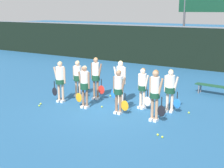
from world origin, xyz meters
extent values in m
plane|color=#235684|center=(0.00, 0.00, 0.00)|extent=(140.00, 140.00, 0.00)
cube|color=black|center=(0.00, 9.48, 1.31)|extent=(60.00, 0.06, 2.63)
cube|color=slate|center=(0.00, 9.48, 2.67)|extent=(60.00, 0.08, 0.08)
cylinder|color=#515156|center=(-0.85, 10.48, 2.51)|extent=(0.14, 0.14, 5.02)
cube|color=#0F3823|center=(0.91, 10.48, 4.30)|extent=(4.29, 0.12, 1.46)
cube|color=#19472D|center=(3.16, 3.90, 0.42)|extent=(2.13, 0.56, 0.04)
cylinder|color=slate|center=(2.32, 4.10, 0.20)|extent=(0.06, 0.06, 0.40)
cylinder|color=slate|center=(2.29, 3.85, 0.20)|extent=(0.06, 0.06, 0.40)
cylinder|color=tan|center=(-2.06, -0.50, 0.41)|extent=(0.10, 0.10, 0.81)
cylinder|color=tan|center=(-2.25, -0.53, 0.41)|extent=(0.10, 0.10, 0.81)
cube|color=white|center=(-2.06, -0.53, 0.04)|extent=(0.14, 0.25, 0.09)
cube|color=white|center=(-2.24, -0.56, 0.04)|extent=(0.14, 0.25, 0.09)
cylinder|color=#16422B|center=(-2.15, -0.52, 0.87)|extent=(0.40, 0.40, 0.18)
cylinder|color=white|center=(-2.15, -0.52, 1.15)|extent=(0.35, 0.35, 0.68)
sphere|color=tan|center=(-2.15, -0.52, 1.59)|extent=(0.19, 0.19, 0.19)
sphere|color=#D8B772|center=(-2.16, -0.50, 1.62)|extent=(0.18, 0.18, 0.18)
cylinder|color=tan|center=(-2.36, -0.55, 1.14)|extent=(0.22, 0.11, 0.65)
cylinder|color=tan|center=(-1.95, -0.49, 1.14)|extent=(0.08, 0.08, 0.65)
cylinder|color=black|center=(-2.44, -0.58, 0.73)|extent=(0.03, 0.03, 0.26)
ellipsoid|color=black|center=(-2.44, -0.58, 0.42)|extent=(0.27, 0.03, 0.36)
cylinder|color=#8C664C|center=(-0.75, -0.62, 0.40)|extent=(0.10, 0.10, 0.79)
cylinder|color=#8C664C|center=(-0.92, -0.64, 0.40)|extent=(0.10, 0.10, 0.79)
cube|color=white|center=(-0.75, -0.65, 0.04)|extent=(0.13, 0.25, 0.09)
cube|color=white|center=(-0.91, -0.66, 0.04)|extent=(0.13, 0.25, 0.09)
cylinder|color=#16422B|center=(-0.83, -0.63, 0.88)|extent=(0.35, 0.35, 0.25)
cylinder|color=white|center=(-0.83, -0.63, 1.12)|extent=(0.31, 0.31, 0.66)
sphere|color=#8C664C|center=(-0.83, -0.63, 1.55)|extent=(0.20, 0.20, 0.20)
sphere|color=#D8B772|center=(-0.84, -0.61, 1.58)|extent=(0.18, 0.18, 0.18)
cylinder|color=#8C664C|center=(-1.03, -0.65, 1.11)|extent=(0.21, 0.10, 0.63)
cylinder|color=#8C664C|center=(-0.65, -0.61, 1.11)|extent=(0.08, 0.08, 0.63)
cylinder|color=black|center=(-1.10, -0.67, 0.71)|extent=(0.03, 0.03, 0.27)
ellipsoid|color=orange|center=(-1.10, -0.67, 0.38)|extent=(0.29, 0.03, 0.38)
cylinder|color=#8C664C|center=(0.70, -0.53, 0.39)|extent=(0.10, 0.10, 0.78)
cylinder|color=#8C664C|center=(0.54, -0.54, 0.39)|extent=(0.10, 0.10, 0.78)
cube|color=white|center=(0.70, -0.56, 0.04)|extent=(0.13, 0.25, 0.09)
cube|color=white|center=(0.54, -0.57, 0.04)|extent=(0.13, 0.25, 0.09)
cylinder|color=#16422B|center=(0.62, -0.53, 0.85)|extent=(0.33, 0.33, 0.20)
cylinder|color=white|center=(0.62, -0.53, 1.10)|extent=(0.29, 0.29, 0.65)
sphere|color=#8C664C|center=(0.62, -0.53, 1.52)|extent=(0.20, 0.20, 0.20)
sphere|color=olive|center=(0.62, -0.51, 1.54)|extent=(0.18, 0.18, 0.18)
cylinder|color=#8C664C|center=(0.81, -0.52, 1.09)|extent=(0.21, 0.09, 0.62)
cylinder|color=#8C664C|center=(0.45, -0.55, 1.09)|extent=(0.08, 0.08, 0.61)
cylinder|color=black|center=(0.89, -0.53, 0.68)|extent=(0.03, 0.03, 0.29)
ellipsoid|color=orange|center=(0.89, -0.53, 0.34)|extent=(0.31, 0.03, 0.39)
cylinder|color=tan|center=(2.15, -0.55, 0.43)|extent=(0.10, 0.10, 0.85)
cylinder|color=tan|center=(1.98, -0.54, 0.43)|extent=(0.10, 0.10, 0.85)
cube|color=white|center=(2.15, -0.58, 0.04)|extent=(0.11, 0.24, 0.09)
cube|color=white|center=(1.98, -0.57, 0.04)|extent=(0.11, 0.24, 0.09)
cylinder|color=#16422B|center=(2.07, -0.54, 0.92)|extent=(0.34, 0.34, 0.18)
cylinder|color=white|center=(2.07, -0.54, 1.21)|extent=(0.30, 0.30, 0.71)
sphere|color=tan|center=(2.07, -0.54, 1.67)|extent=(0.22, 0.22, 0.22)
sphere|color=olive|center=(2.07, -0.52, 1.70)|extent=(0.20, 0.20, 0.20)
cylinder|color=tan|center=(2.25, -0.55, 1.20)|extent=(0.22, 0.08, 0.67)
cylinder|color=tan|center=(1.89, -0.54, 1.20)|extent=(0.08, 0.08, 0.67)
cylinder|color=black|center=(2.33, -0.57, 0.76)|extent=(0.03, 0.03, 0.29)
ellipsoid|color=black|center=(2.33, -0.57, 0.41)|extent=(0.28, 0.03, 0.41)
cylinder|color=tan|center=(-1.97, 0.50, 0.38)|extent=(0.10, 0.10, 0.76)
cylinder|color=tan|center=(-2.14, 0.48, 0.38)|extent=(0.10, 0.10, 0.76)
cube|color=white|center=(-1.97, 0.47, 0.04)|extent=(0.14, 0.25, 0.09)
cube|color=white|center=(-2.14, 0.45, 0.04)|extent=(0.14, 0.25, 0.09)
cylinder|color=#16422B|center=(-2.05, 0.49, 0.85)|extent=(0.36, 0.36, 0.24)
cylinder|color=white|center=(-2.05, 0.49, 1.07)|extent=(0.31, 0.31, 0.62)
sphere|color=tan|center=(-2.05, 0.49, 1.49)|extent=(0.20, 0.20, 0.20)
sphere|color=#D8B772|center=(-2.06, 0.51, 1.51)|extent=(0.19, 0.19, 0.19)
cylinder|color=tan|center=(-1.86, 0.52, 1.06)|extent=(0.20, 0.10, 0.59)
cylinder|color=tan|center=(-2.24, 0.47, 1.06)|extent=(0.08, 0.08, 0.59)
cylinder|color=black|center=(-1.78, 0.50, 0.68)|extent=(0.03, 0.03, 0.26)
ellipsoid|color=blue|center=(-1.78, 0.50, 0.37)|extent=(0.30, 0.03, 0.36)
cylinder|color=#8C664C|center=(-1.09, 0.62, 0.43)|extent=(0.10, 0.10, 0.86)
cylinder|color=#8C664C|center=(-1.25, 0.59, 0.43)|extent=(0.10, 0.10, 0.86)
cube|color=white|center=(-1.09, 0.59, 0.04)|extent=(0.14, 0.25, 0.09)
cube|color=white|center=(-1.24, 0.56, 0.04)|extent=(0.14, 0.25, 0.09)
cylinder|color=#16422B|center=(-1.17, 0.61, 0.93)|extent=(0.33, 0.33, 0.22)
cylinder|color=white|center=(-1.17, 0.61, 1.22)|extent=(0.29, 0.29, 0.73)
sphere|color=#8C664C|center=(-1.17, 0.61, 1.68)|extent=(0.20, 0.20, 0.20)
sphere|color=olive|center=(-1.17, 0.63, 1.71)|extent=(0.19, 0.19, 0.19)
cylinder|color=#8C664C|center=(-0.99, 0.63, 1.21)|extent=(0.23, 0.11, 0.69)
cylinder|color=#8C664C|center=(-1.34, 0.58, 1.21)|extent=(0.08, 0.08, 0.69)
cylinder|color=black|center=(-0.90, 0.62, 0.77)|extent=(0.03, 0.03, 0.28)
ellipsoid|color=red|center=(-0.90, 0.62, 0.44)|extent=(0.31, 0.03, 0.38)
cylinder|color=beige|center=(0.16, 0.55, 0.42)|extent=(0.10, 0.10, 0.84)
cylinder|color=beige|center=(-0.01, 0.52, 0.42)|extent=(0.10, 0.10, 0.84)
cube|color=white|center=(0.17, 0.52, 0.04)|extent=(0.15, 0.26, 0.09)
cube|color=white|center=(0.00, 0.49, 0.04)|extent=(0.15, 0.26, 0.09)
cylinder|color=#16422B|center=(0.08, 0.53, 0.93)|extent=(0.36, 0.36, 0.25)
cylinder|color=white|center=(0.08, 0.53, 1.20)|extent=(0.31, 0.31, 0.72)
sphere|color=beige|center=(0.08, 0.53, 1.66)|extent=(0.20, 0.20, 0.20)
sphere|color=#D8B772|center=(0.07, 0.55, 1.68)|extent=(0.18, 0.18, 0.18)
cylinder|color=beige|center=(-0.11, 0.50, 1.19)|extent=(0.23, 0.11, 0.68)
cylinder|color=beige|center=(0.26, 0.56, 1.19)|extent=(0.08, 0.08, 0.68)
cylinder|color=black|center=(-0.19, 0.47, 0.75)|extent=(0.03, 0.03, 0.28)
ellipsoid|color=blue|center=(-0.19, 0.47, 0.42)|extent=(0.26, 0.03, 0.39)
cylinder|color=beige|center=(1.17, 0.46, 0.38)|extent=(0.10, 0.10, 0.76)
cylinder|color=beige|center=(1.02, 0.49, 0.38)|extent=(0.10, 0.10, 0.76)
cube|color=white|center=(1.17, 0.43, 0.04)|extent=(0.16, 0.26, 0.09)
cube|color=white|center=(1.01, 0.46, 0.04)|extent=(0.16, 0.26, 0.09)
cylinder|color=#16422B|center=(1.10, 0.47, 0.83)|extent=(0.33, 0.33, 0.19)
cylinder|color=white|center=(1.10, 0.47, 1.07)|extent=(0.28, 0.28, 0.62)
sphere|color=beige|center=(1.10, 0.47, 1.48)|extent=(0.20, 0.20, 0.20)
sphere|color=olive|center=(1.10, 0.49, 1.51)|extent=(0.18, 0.18, 0.18)
cylinder|color=beige|center=(1.28, 0.44, 1.06)|extent=(0.21, 0.11, 0.60)
cylinder|color=beige|center=(0.93, 0.51, 1.06)|extent=(0.08, 0.08, 0.59)
cylinder|color=black|center=(1.35, 0.40, 0.67)|extent=(0.03, 0.03, 0.28)
ellipsoid|color=silver|center=(1.35, 0.40, 0.34)|extent=(0.28, 0.03, 0.38)
cylinder|color=beige|center=(2.24, 0.65, 0.38)|extent=(0.10, 0.10, 0.77)
cylinder|color=beige|center=(2.06, 0.63, 0.38)|extent=(0.10, 0.10, 0.77)
cube|color=white|center=(2.24, 0.62, 0.04)|extent=(0.14, 0.25, 0.09)
cube|color=white|center=(2.06, 0.60, 0.04)|extent=(0.14, 0.25, 0.09)
cylinder|color=#16422B|center=(2.15, 0.64, 0.84)|extent=(0.37, 0.37, 0.21)
cylinder|color=white|center=(2.15, 0.64, 1.09)|extent=(0.33, 0.33, 0.64)
sphere|color=beige|center=(2.15, 0.64, 1.50)|extent=(0.20, 0.20, 0.20)
sphere|color=#D8B772|center=(2.15, 0.66, 1.53)|extent=(0.18, 0.18, 0.18)
cylinder|color=beige|center=(2.35, 0.66, 1.07)|extent=(0.21, 0.10, 0.61)
cylinder|color=beige|center=(1.96, 0.62, 1.07)|extent=(0.08, 0.08, 0.60)
cylinder|color=black|center=(2.43, 0.65, 0.69)|extent=(0.03, 0.03, 0.26)
ellipsoid|color=blue|center=(2.43, 0.65, 0.37)|extent=(0.27, 0.03, 0.37)
sphere|color=#CCE033|center=(-2.62, -1.25, 0.04)|extent=(0.07, 0.07, 0.07)
sphere|color=#CCE033|center=(2.89, -1.78, 0.03)|extent=(0.07, 0.07, 0.07)
sphere|color=#CCE033|center=(-0.85, 1.25, 0.03)|extent=(0.07, 0.07, 0.07)
sphere|color=#CCE033|center=(-2.48, -1.46, 0.03)|extent=(0.07, 0.07, 0.07)
sphere|color=#CCE033|center=(2.71, -1.69, 0.03)|extent=(0.07, 0.07, 0.07)
sphere|color=#CCE033|center=(2.84, 0.84, 0.03)|extent=(0.07, 0.07, 0.07)
sphere|color=#CCE033|center=(-1.53, 0.47, 0.04)|extent=(0.07, 0.07, 0.07)
sphere|color=#CCE033|center=(-2.41, 1.13, 0.03)|extent=(0.06, 0.06, 0.06)
sphere|color=#CCE033|center=(-0.29, -0.26, 0.03)|extent=(0.07, 0.07, 0.07)
camera|label=1|loc=(6.20, -9.96, 3.77)|focal=50.00mm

